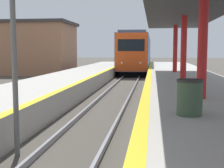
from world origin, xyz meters
The scene contains 5 objects.
train centered at (0.00, 36.41, 2.14)m, with size 2.89×21.61×4.20m.
signal_near centered at (-1.20, 5.44, 3.32)m, with size 0.36×0.31×4.76m.
station_canopy centered at (3.40, 11.93, 4.14)m, with size 3.81×24.26×3.45m.
trash_bin centered at (2.74, 6.25, 1.32)m, with size 0.62×0.62×0.85m.
station_building centered at (-11.39, 29.34, 2.64)m, with size 10.50×6.29×5.25m.
Camera 1 is at (1.87, -1.18, 2.43)m, focal length 50.00 mm.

